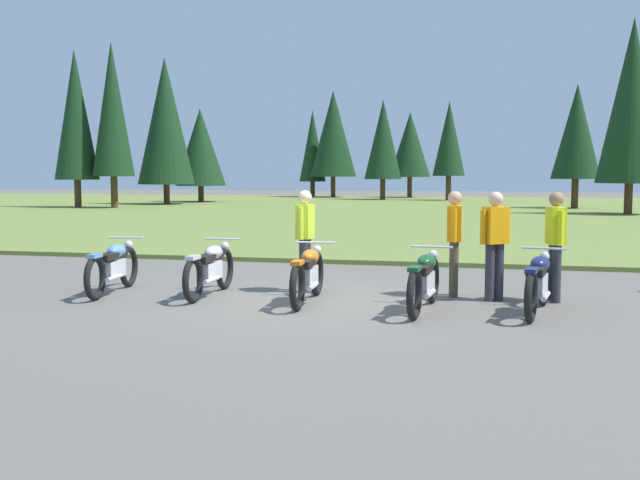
# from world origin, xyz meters

# --- Properties ---
(ground_plane) EXTENTS (140.00, 140.00, 0.00)m
(ground_plane) POSITION_xyz_m (0.00, 0.00, 0.00)
(ground_plane) COLOR #605B54
(grass_moorland) EXTENTS (80.00, 44.00, 0.10)m
(grass_moorland) POSITION_xyz_m (0.00, 26.79, 0.05)
(grass_moorland) COLOR olive
(grass_moorland) RESTS_ON ground
(forest_treeline) EXTENTS (41.16, 24.15, 8.81)m
(forest_treeline) POSITION_xyz_m (-2.07, 35.43, 4.64)
(forest_treeline) COLOR #47331E
(forest_treeline) RESTS_ON ground
(motorcycle_sky_blue) EXTENTS (0.62, 2.10, 0.88)m
(motorcycle_sky_blue) POSITION_xyz_m (-3.35, 0.16, 0.44)
(motorcycle_sky_blue) COLOR black
(motorcycle_sky_blue) RESTS_ON ground
(motorcycle_silver) EXTENTS (0.62, 2.10, 0.88)m
(motorcycle_silver) POSITION_xyz_m (-1.72, 0.29, 0.44)
(motorcycle_silver) COLOR black
(motorcycle_silver) RESTS_ON ground
(motorcycle_orange) EXTENTS (0.62, 2.10, 0.88)m
(motorcycle_orange) POSITION_xyz_m (-0.05, 0.01, 0.44)
(motorcycle_orange) COLOR black
(motorcycle_orange) RESTS_ON ground
(motorcycle_british_green) EXTENTS (0.62, 2.10, 0.88)m
(motorcycle_british_green) POSITION_xyz_m (1.72, -0.28, 0.44)
(motorcycle_british_green) COLOR black
(motorcycle_british_green) RESTS_ON ground
(motorcycle_navy) EXTENTS (0.64, 2.09, 0.88)m
(motorcycle_navy) POSITION_xyz_m (3.28, -0.13, 0.44)
(motorcycle_navy) COLOR black
(motorcycle_navy) RESTS_ON ground
(rider_with_back_turned) EXTENTS (0.45, 0.40, 1.67)m
(rider_with_back_turned) POSITION_xyz_m (2.69, 0.82, 0.95)
(rider_with_back_turned) COLOR #2D2D38
(rider_with_back_turned) RESTS_ON ground
(rider_in_hivis_vest) EXTENTS (0.22, 0.55, 1.67)m
(rider_in_hivis_vest) POSITION_xyz_m (2.06, 1.13, 0.95)
(rider_in_hivis_vest) COLOR #4C4233
(rider_in_hivis_vest) RESTS_ON ground
(rider_checking_bike) EXTENTS (0.30, 0.54, 1.67)m
(rider_checking_bike) POSITION_xyz_m (3.57, 0.93, 0.95)
(rider_checking_bike) COLOR #2D2D38
(rider_checking_bike) RESTS_ON ground
(rider_near_row_end) EXTENTS (0.25, 0.55, 1.67)m
(rider_near_row_end) POSITION_xyz_m (-0.35, 1.03, 0.95)
(rider_near_row_end) COLOR #2D2D38
(rider_near_row_end) RESTS_ON ground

